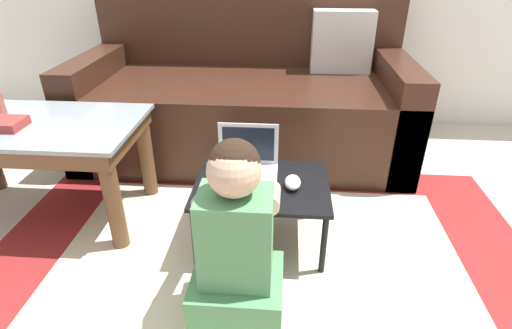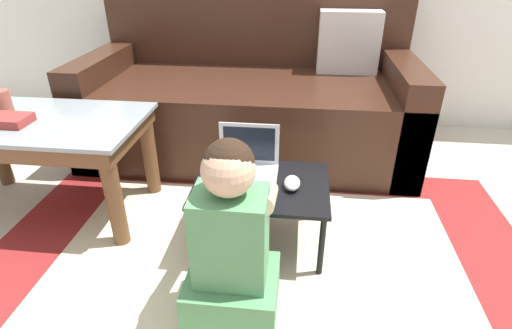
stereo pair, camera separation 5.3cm
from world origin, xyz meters
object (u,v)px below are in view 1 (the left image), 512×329
person_seated (236,247)px  couch (247,98)px  laptop_desk (262,190)px  coffee_table (33,139)px  laptop (247,168)px  computer_mouse (293,182)px  book_on_table (3,124)px

person_seated → couch: bearing=94.3°
laptop_desk → person_seated: 0.41m
couch → coffee_table: bearing=-135.6°
laptop_desk → coffee_table: bearing=173.1°
coffee_table → laptop: bearing=-3.6°
laptop_desk → computer_mouse: bearing=-7.2°
coffee_table → laptop: laptop is taller
laptop → computer_mouse: (0.19, -0.08, -0.02)m
laptop → book_on_table: size_ratio=1.54×
laptop_desk → computer_mouse: size_ratio=5.20×
laptop → couch: bearing=95.8°
coffee_table → computer_mouse: size_ratio=8.97×
coffee_table → computer_mouse: coffee_table is taller
book_on_table → computer_mouse: bearing=-3.3°
laptop_desk → laptop: (-0.07, 0.06, 0.07)m
computer_mouse → couch: bearing=106.1°
computer_mouse → laptop_desk: bearing=172.8°
coffee_table → computer_mouse: (1.15, -0.14, -0.09)m
coffee_table → laptop_desk: bearing=-6.9°
laptop → book_on_table: book_on_table is taller
couch → person_seated: size_ratio=2.83×
laptop → laptop_desk: bearing=-43.4°
computer_mouse → person_seated: person_seated is taller
couch → laptop: size_ratio=7.44×
coffee_table → book_on_table: size_ratio=5.68×
computer_mouse → coffee_table: bearing=173.1°
laptop_desk → person_seated: size_ratio=0.82×
book_on_table → person_seated: bearing=-23.8°
couch → laptop: 0.91m
laptop → computer_mouse: bearing=-22.4°
laptop_desk → book_on_table: size_ratio=3.29×
book_on_table → coffee_table: bearing=48.8°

